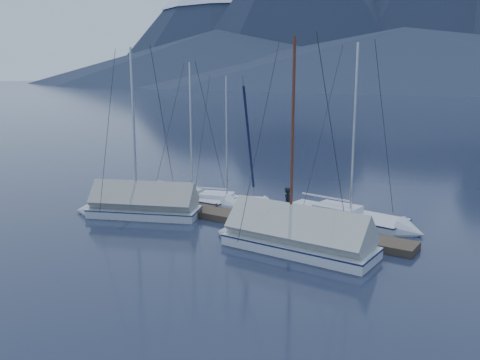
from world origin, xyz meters
The scene contains 9 objects.
ground centered at (0.00, 0.00, 0.00)m, with size 1000.00×1000.00×0.00m, color black.
dock centered at (0.00, 2.00, 0.11)m, with size 18.00×1.50×0.54m.
mooring_posts centered at (-0.50, 2.00, 0.35)m, with size 15.12×1.52×0.35m.
sailboat_open_left centered at (-4.08, 3.77, 0.16)m, with size 6.87×2.93×9.01m.
sailboat_open_mid centered at (-2.12, 4.59, 0.14)m, with size 6.42×3.48×8.18m.
sailboat_open_right centered at (5.42, 4.86, 0.17)m, with size 7.70×3.28×9.93m.
sailboat_covered_near centered at (4.05, -0.41, 0.50)m, with size 7.76×3.33×10.02m.
sailboat_covered_far centered at (-5.37, -0.20, 0.48)m, with size 7.21×4.58×9.75m.
person centered at (2.57, 2.45, 1.19)m, with size 0.62×0.41×1.71m, color black.
Camera 1 is at (13.94, -19.30, 7.53)m, focal length 38.00 mm.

